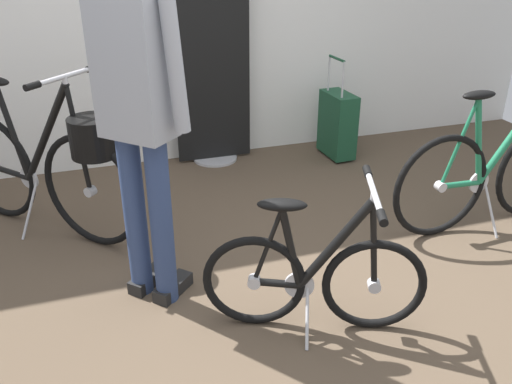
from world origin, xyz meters
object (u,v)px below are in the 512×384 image
object	(u,v)px
folding_bike_foreground	(314,275)
visitor_near_wall	(136,97)
display_bike_right	(492,172)
rolling_suitcase	(338,124)
floor_banner_stand	(212,57)
display_bike_left	(51,164)

from	to	relation	value
folding_bike_foreground	visitor_near_wall	distance (m)	1.13
folding_bike_foreground	display_bike_right	world-z (taller)	display_bike_right
display_bike_right	rolling_suitcase	size ratio (longest dim) A/B	1.71
floor_banner_stand	display_bike_left	size ratio (longest dim) A/B	1.70
folding_bike_foreground	visitor_near_wall	world-z (taller)	visitor_near_wall
floor_banner_stand	visitor_near_wall	world-z (taller)	floor_banner_stand
display_bike_left	visitor_near_wall	world-z (taller)	visitor_near_wall
display_bike_left	visitor_near_wall	xyz separation A→B (m)	(0.46, -0.82, 0.59)
display_bike_left	folding_bike_foreground	bearing A→B (deg)	-49.03
display_bike_left	display_bike_right	xyz separation A→B (m)	(2.58, -0.73, -0.09)
visitor_near_wall	display_bike_left	bearing A→B (deg)	119.09
display_bike_left	rolling_suitcase	world-z (taller)	display_bike_left
folding_bike_foreground	display_bike_right	size ratio (longest dim) A/B	0.69
folding_bike_foreground	display_bike_left	size ratio (longest dim) A/B	0.90
rolling_suitcase	display_bike_left	bearing A→B (deg)	-164.01
folding_bike_foreground	display_bike_right	distance (m)	1.56
display_bike_right	rolling_suitcase	distance (m)	1.42
display_bike_right	visitor_near_wall	distance (m)	2.23
visitor_near_wall	rolling_suitcase	distance (m)	2.39
display_bike_left	rolling_suitcase	xyz separation A→B (m)	(2.19, 0.63, -0.18)
folding_bike_foreground	display_bike_left	world-z (taller)	display_bike_left
folding_bike_foreground	floor_banner_stand	bearing A→B (deg)	88.00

